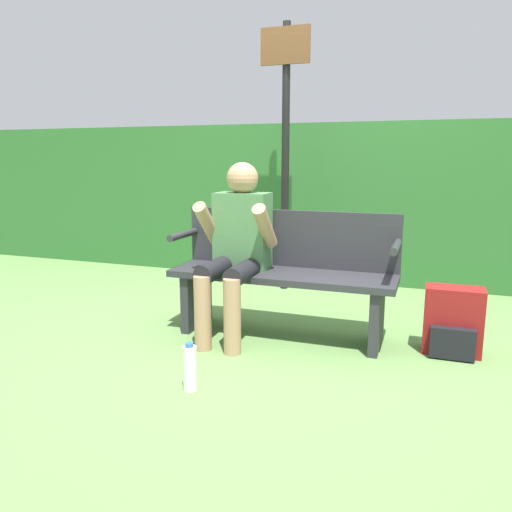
% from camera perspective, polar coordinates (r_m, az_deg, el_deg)
% --- Properties ---
extents(ground_plane, '(40.00, 40.00, 0.00)m').
position_cam_1_polar(ground_plane, '(3.53, 2.88, -9.07)').
color(ground_plane, '#668E4C').
extents(hedge_back, '(12.00, 0.45, 1.55)m').
position_cam_1_polar(hedge_back, '(5.15, 8.98, 6.08)').
color(hedge_back, '#2D662D').
rests_on(hedge_back, ground).
extents(park_bench, '(1.53, 0.44, 0.86)m').
position_cam_1_polar(park_bench, '(3.45, 3.23, -1.82)').
color(park_bench, '#2D2D33').
rests_on(park_bench, ground).
extents(person_seated, '(0.50, 0.62, 1.19)m').
position_cam_1_polar(person_seated, '(3.39, -2.20, 1.66)').
color(person_seated, '#4C7F4C').
rests_on(person_seated, ground).
extents(backpack, '(0.35, 0.25, 0.43)m').
position_cam_1_polar(backpack, '(3.39, 21.57, -7.10)').
color(backpack, maroon).
rests_on(backpack, ground).
extents(water_bottle, '(0.08, 0.08, 0.26)m').
position_cam_1_polar(water_bottle, '(2.73, -7.56, -12.56)').
color(water_bottle, white).
rests_on(water_bottle, ground).
extents(signpost, '(0.44, 0.09, 2.37)m').
position_cam_1_polar(signpost, '(4.60, 3.37, 13.45)').
color(signpost, black).
rests_on(signpost, ground).
extents(parked_car, '(3.23, 4.50, 1.35)m').
position_cam_1_polar(parked_car, '(14.80, 2.74, 8.97)').
color(parked_car, maroon).
rests_on(parked_car, ground).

